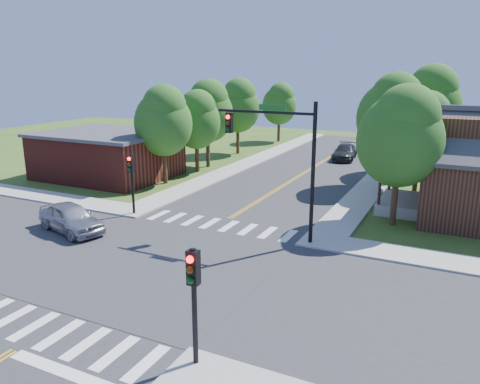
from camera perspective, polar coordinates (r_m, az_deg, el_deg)
The scene contains 25 objects.
ground at distance 22.00m, azimuth -10.36°, elevation -8.76°, with size 100.00×100.00×0.00m, color #34531A.
road_ns at distance 21.99m, azimuth -10.36°, elevation -8.71°, with size 10.00×90.00×0.04m, color #2D2D30.
road_ew at distance 21.99m, azimuth -10.36°, elevation -8.70°, with size 90.00×10.00×0.04m, color #2D2D30.
intersection_patch at distance 22.00m, azimuth -10.36°, elevation -8.76°, with size 10.20×10.20×0.06m, color #2D2D30.
sidewalk_nw at distance 43.33m, azimuth -14.98°, elevation 2.85°, with size 40.00×40.00×0.14m.
crosswalk_north at distance 26.85m, azimuth -2.55°, elevation -4.00°, with size 8.85×2.00×0.01m.
crosswalk_south at distance 17.95m, azimuth -22.51°, elevation -15.31°, with size 8.85×2.00×0.01m.
centerline at distance 21.98m, azimuth -10.36°, elevation -8.65°, with size 0.30×90.00×0.01m.
stop_bar at distance 15.57m, azimuth -20.00°, elevation -20.24°, with size 4.60×0.45×0.09m, color white.
signal_mast_ne at distance 23.53m, azimuth 5.04°, elevation 5.34°, with size 5.30×0.42×7.20m.
signal_pole_se at distance 13.78m, azimuth -5.70°, elevation -11.33°, with size 0.34×0.42×3.80m.
signal_pole_nw at distance 28.69m, azimuth -13.10°, elevation 2.28°, with size 0.34×0.42×3.80m.
building_nw at distance 40.02m, azimuth -15.83°, elevation 4.47°, with size 10.40×8.40×3.73m.
tree_e_a at distance 27.16m, azimuth 19.10°, elevation 6.67°, with size 4.70×4.46×7.98m.
tree_e_b at distance 34.84m, azimuth 21.28°, elevation 7.39°, with size 4.30×4.09×7.31m.
tree_e_c at distance 42.53m, azimuth 22.06°, elevation 10.12°, with size 5.37×5.10×9.13m.
tree_e_d at distance 51.16m, azimuth 22.95°, elevation 9.57°, with size 4.50×4.28×7.65m.
tree_w_a at distance 36.12m, azimuth -9.31°, elevation 8.75°, with size 4.48×4.26×7.62m.
tree_w_b at distance 42.05m, azimuth -3.96°, elevation 9.98°, with size 4.63×4.40×7.88m.
tree_w_c at distance 48.75m, azimuth -0.22°, elevation 10.64°, with size 4.60×4.37×7.82m.
tree_w_d at distance 57.44m, azimuth 4.87°, elevation 10.76°, with size 4.18×3.97×7.10m.
tree_house at distance 36.21m, azimuth 18.11°, elevation 9.17°, with size 5.01×4.76×8.51m.
tree_bldg at distance 40.05m, azimuth -5.31°, elevation 8.93°, with size 4.15×3.94×7.05m.
car_silver at distance 27.15m, azimuth -19.91°, elevation -3.04°, with size 4.97×3.10×1.58m, color #A6A7AC.
car_dgrey at distance 47.02m, azimuth 12.65°, elevation 4.73°, with size 2.55×5.18×1.45m, color #292B2D.
Camera 1 is at (12.20, -16.09, 8.73)m, focal length 35.00 mm.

